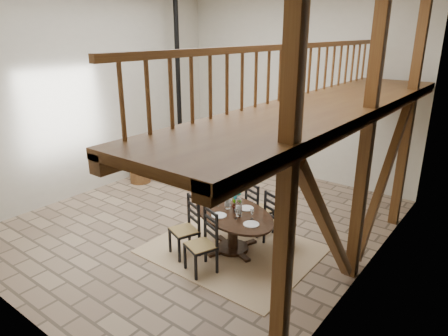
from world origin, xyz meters
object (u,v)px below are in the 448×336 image
Objects in this scene: wood_stove at (180,130)px; log_basket at (140,175)px; log_stack at (141,170)px; dining_table at (233,229)px.

wood_stove is 1.92m from log_basket.
log_stack is (-0.30, -1.37, -0.96)m from wood_stove.
wood_stove is at bearing 90.70° from log_basket.
dining_table is 5.26m from wood_stove.
log_basket is at bearing -92.31° from wood_stove.
log_basket reaches higher than log_stack.
log_basket is (0.02, -1.67, -0.95)m from wood_stove.
wood_stove is 9.02× the size of log_stack.
log_stack is (-4.53, 1.68, -0.27)m from dining_table.
dining_table is at bearing -20.37° from log_stack.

